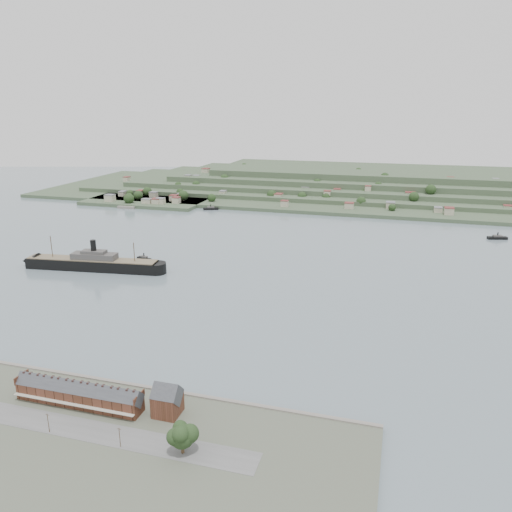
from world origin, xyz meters
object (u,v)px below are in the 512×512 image
(steamship, at_px, (89,263))
(terrace_row, at_px, (79,394))
(tugboat, at_px, (144,258))
(fig_tree, at_px, (182,436))
(gabled_building, at_px, (167,400))

(steamship, bearing_deg, terrace_row, -57.12)
(steamship, bearing_deg, tugboat, 49.47)
(terrace_row, xyz_separation_m, fig_tree, (53.02, -15.95, 2.54))
(fig_tree, bearing_deg, steamship, 131.73)
(tugboat, bearing_deg, steamship, -130.53)
(gabled_building, relative_size, steamship, 0.12)
(tugboat, bearing_deg, gabled_building, -59.21)
(terrace_row, height_order, fig_tree, fig_tree)
(terrace_row, bearing_deg, gabled_building, 6.12)
(gabled_building, distance_m, fig_tree, 25.32)
(terrace_row, bearing_deg, tugboat, 111.16)
(tugboat, height_order, fig_tree, fig_tree)
(fig_tree, bearing_deg, tugboat, 121.52)
(gabled_building, bearing_deg, terrace_row, -173.88)
(gabled_building, relative_size, fig_tree, 1.17)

